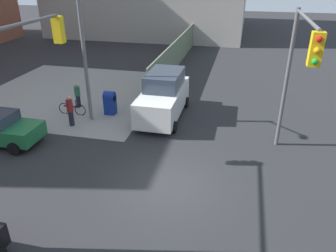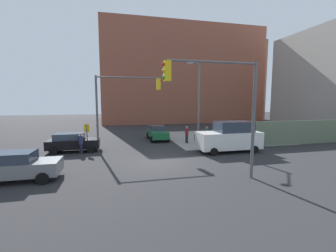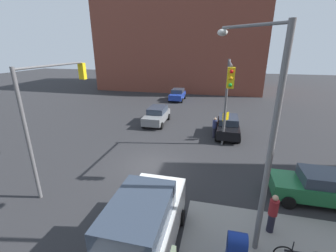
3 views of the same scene
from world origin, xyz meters
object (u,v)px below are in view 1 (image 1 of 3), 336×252
at_px(van_white_delivery, 163,96).
at_px(pedestrian_waiting, 70,110).
at_px(traffic_signal_se_corner, 297,64).
at_px(mailbox_blue, 110,102).
at_px(pedestrian_crossing, 78,95).
at_px(traffic_signal_nw_corner, 12,87).
at_px(bicycle_leaning_on_fence, 72,109).
at_px(street_lamp_corner, 85,38).

xyz_separation_m(van_white_delivery, pedestrian_waiting, (-2.36, 4.70, -0.36)).
xyz_separation_m(traffic_signal_se_corner, mailbox_blue, (3.71, 9.50, -3.86)).
relative_size(van_white_delivery, pedestrian_crossing, 3.49).
bearing_deg(van_white_delivery, pedestrian_crossing, 87.56).
relative_size(traffic_signal_nw_corner, van_white_delivery, 1.20).
bearing_deg(bicycle_leaning_on_fence, pedestrian_crossing, 9.62).
distance_m(street_lamp_corner, bicycle_leaning_on_fence, 4.71).
distance_m(mailbox_blue, pedestrian_crossing, 2.47).
bearing_deg(traffic_signal_se_corner, bicycle_leaning_on_fence, 75.12).
bearing_deg(traffic_signal_nw_corner, street_lamp_corner, 7.98).
bearing_deg(street_lamp_corner, mailbox_blue, -22.73).
relative_size(traffic_signal_se_corner, bicycle_leaning_on_fence, 3.71).
distance_m(traffic_signal_nw_corner, van_white_delivery, 9.87).
relative_size(van_white_delivery, bicycle_leaning_on_fence, 3.09).
height_order(traffic_signal_nw_corner, mailbox_blue, traffic_signal_nw_corner).
relative_size(traffic_signal_nw_corner, pedestrian_waiting, 3.68).
bearing_deg(pedestrian_crossing, bicycle_leaning_on_fence, 16.37).
height_order(street_lamp_corner, pedestrian_waiting, street_lamp_corner).
bearing_deg(mailbox_blue, van_white_delivery, -83.55).
xyz_separation_m(street_lamp_corner, mailbox_blue, (1.24, -0.52, -3.94)).
height_order(van_white_delivery, pedestrian_waiting, van_white_delivery).
xyz_separation_m(mailbox_blue, van_white_delivery, (0.36, -3.20, 0.52)).
xyz_separation_m(street_lamp_corner, pedestrian_crossing, (1.84, 1.88, -3.90)).
height_order(mailbox_blue, bicycle_leaning_on_fence, mailbox_blue).
bearing_deg(pedestrian_crossing, pedestrian_waiting, 25.85).
bearing_deg(street_lamp_corner, van_white_delivery, -66.70).
height_order(traffic_signal_se_corner, mailbox_blue, traffic_signal_se_corner).
xyz_separation_m(mailbox_blue, pedestrian_waiting, (-2.00, 1.50, 0.16)).
distance_m(street_lamp_corner, van_white_delivery, 5.30).
bearing_deg(traffic_signal_nw_corner, traffic_signal_se_corner, -61.90).
height_order(mailbox_blue, pedestrian_waiting, pedestrian_waiting).
xyz_separation_m(traffic_signal_nw_corner, pedestrian_crossing, (9.11, 2.90, -3.85)).
relative_size(traffic_signal_se_corner, mailbox_blue, 4.55).
bearing_deg(traffic_signal_nw_corner, pedestrian_crossing, 17.65).
distance_m(traffic_signal_se_corner, street_lamp_corner, 10.32).
bearing_deg(traffic_signal_se_corner, street_lamp_corner, 76.16).
xyz_separation_m(pedestrian_crossing, pedestrian_waiting, (-2.60, -0.90, 0.12)).
bearing_deg(mailbox_blue, traffic_signal_nw_corner, -176.64).
relative_size(traffic_signal_se_corner, street_lamp_corner, 0.81).
bearing_deg(mailbox_blue, pedestrian_crossing, 75.96).
bearing_deg(pedestrian_crossing, mailbox_blue, 82.72).
bearing_deg(mailbox_blue, street_lamp_corner, 157.27).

